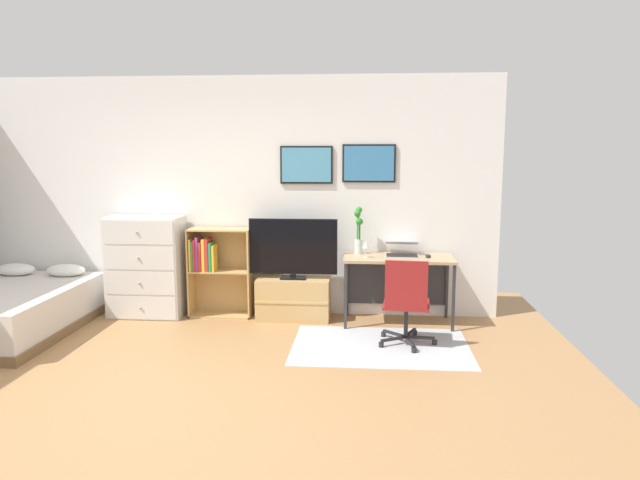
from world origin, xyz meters
name	(u,v)px	position (x,y,z in m)	size (l,w,h in m)	color
ground_plane	(159,395)	(0.00, 0.00, 0.00)	(7.20, 7.20, 0.00)	#A87A4C
wall_back_with_posters	(230,196)	(0.02, 2.43, 1.35)	(6.12, 0.09, 2.70)	white
area_rug	(380,346)	(1.73, 1.29, 0.00)	(1.70, 1.20, 0.01)	#B2B7BC
bed	(7,310)	(-2.12, 1.41, 0.24)	(1.38, 1.93, 0.59)	brown
dresser	(146,267)	(-0.90, 2.15, 0.57)	(0.83, 0.46, 1.14)	silver
bookshelf	(214,266)	(-0.14, 2.22, 0.58)	(0.70, 0.30, 1.01)	tan
tv_stand	(294,298)	(0.77, 2.17, 0.23)	(0.81, 0.41, 0.46)	tan
television	(293,249)	(0.77, 2.15, 0.80)	(0.98, 0.16, 0.67)	black
desk	(398,268)	(1.93, 2.16, 0.60)	(1.18, 0.58, 0.74)	tan
office_chair	(406,300)	(1.97, 1.31, 0.46)	(0.57, 0.58, 0.86)	#232326
laptop	(402,250)	(1.97, 2.18, 0.80)	(0.37, 0.40, 0.16)	#B7B7BC
computer_mouse	(428,256)	(2.24, 2.07, 0.76)	(0.06, 0.10, 0.03)	#262628
bamboo_vase	(358,229)	(1.49, 2.24, 1.01)	(0.10, 0.09, 0.52)	silver
wine_glass	(366,245)	(1.58, 1.99, 0.87)	(0.07, 0.07, 0.18)	silver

